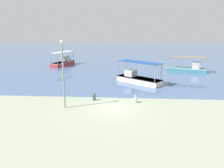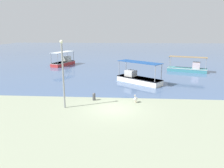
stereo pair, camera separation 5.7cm
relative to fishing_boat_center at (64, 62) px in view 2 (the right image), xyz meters
name	(u,v)px [view 2 (the right image)]	position (x,y,z in m)	size (l,w,h in m)	color
ground	(114,109)	(10.69, -22.21, -0.60)	(120.00, 120.00, 0.00)	#969F83
harbor_water	(124,52)	(10.69, 25.79, -0.60)	(110.00, 90.00, 0.00)	#49638C
fishing_boat_center	(64,62)	(0.00, 0.00, 0.00)	(3.45, 5.62, 2.49)	#C73635
fishing_boat_near_right	(138,78)	(13.11, -12.93, -0.01)	(5.63, 4.97, 2.64)	white
fishing_boat_far_right	(188,68)	(21.32, -4.96, -0.03)	(6.12, 3.56, 2.34)	teal
pelican	(136,99)	(12.56, -20.53, -0.23)	(0.51, 0.75, 0.80)	#E0997A
lamp_post	(63,71)	(6.52, -22.26, 2.58)	(0.28, 0.28, 5.66)	gray
mooring_bollard	(94,96)	(8.69, -20.09, -0.22)	(0.29, 0.29, 0.72)	#47474C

